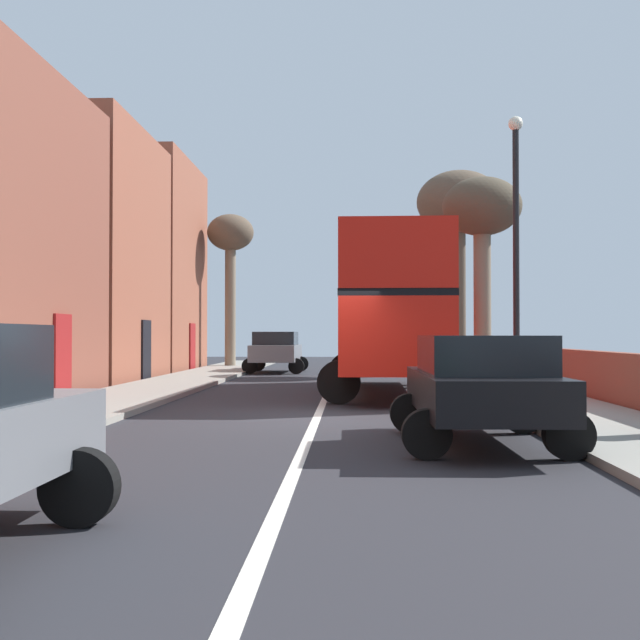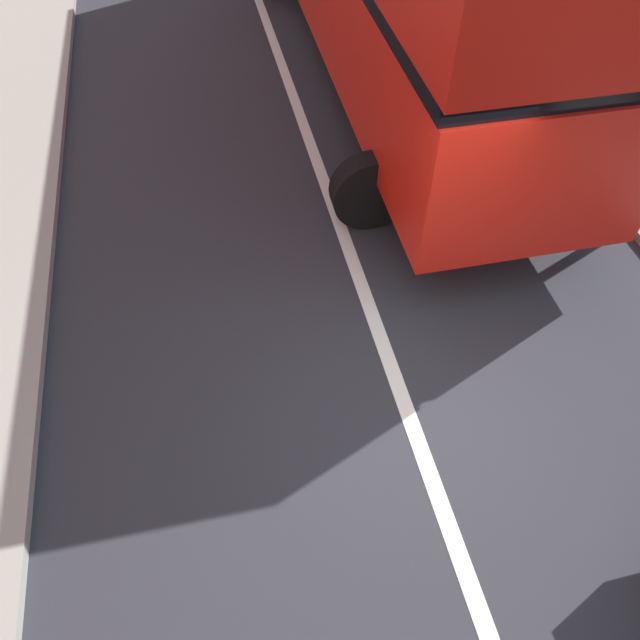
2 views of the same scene
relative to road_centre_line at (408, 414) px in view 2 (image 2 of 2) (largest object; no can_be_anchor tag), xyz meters
name	(u,v)px [view 2 (image 2 of 2)]	position (x,y,z in m)	size (l,w,h in m)	color
ground_plane	(408,414)	(0.00, 0.00, 0.00)	(84.00, 84.00, 0.00)	#28282D
road_centre_line	(408,414)	(0.00, 0.00, 0.00)	(0.16, 54.00, 0.01)	silver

